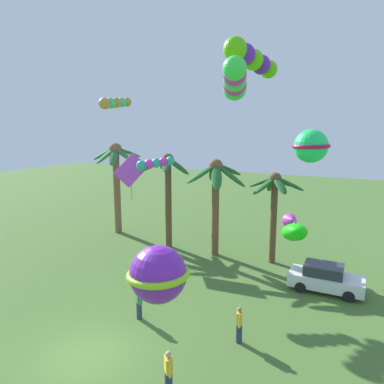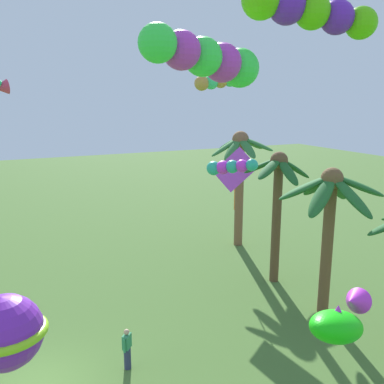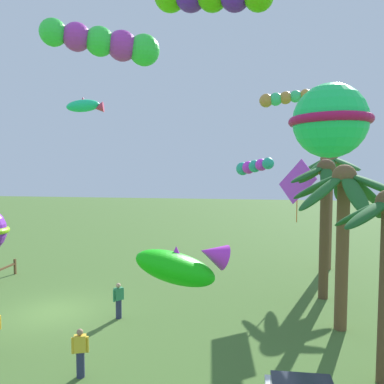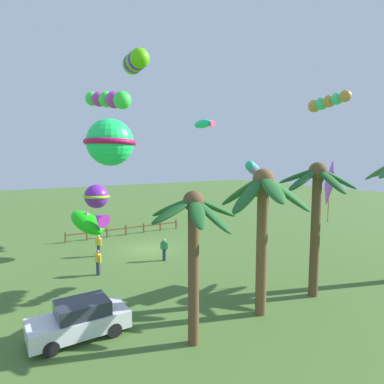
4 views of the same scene
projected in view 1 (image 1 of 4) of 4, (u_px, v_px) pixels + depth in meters
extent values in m
plane|color=#476B2D|center=(87.00, 356.00, 13.76)|extent=(120.00, 120.00, 0.00)
cylinder|color=brown|center=(168.00, 204.00, 26.02)|extent=(0.48, 0.48, 6.64)
ellipsoid|color=#1E5623|center=(178.00, 166.00, 24.98)|extent=(2.04, 0.87, 1.31)
ellipsoid|color=#1E5623|center=(176.00, 165.00, 26.24)|extent=(0.88, 2.02, 1.36)
ellipsoid|color=#1E5623|center=(165.00, 164.00, 26.38)|extent=(1.85, 1.84, 1.24)
ellipsoid|color=#1E5623|center=(155.00, 165.00, 25.38)|extent=(2.02, 1.65, 1.18)
ellipsoid|color=#1E5623|center=(167.00, 165.00, 24.51)|extent=(1.45, 2.13, 1.06)
sphere|color=brown|center=(168.00, 160.00, 25.43)|extent=(0.92, 0.92, 0.92)
cylinder|color=brown|center=(215.00, 211.00, 24.35)|extent=(0.51, 0.51, 6.36)
ellipsoid|color=#236028|center=(231.00, 176.00, 23.61)|extent=(2.31, 1.09, 1.74)
ellipsoid|color=#236028|center=(228.00, 170.00, 24.55)|extent=(1.70, 2.53, 1.21)
ellipsoid|color=#236028|center=(214.00, 173.00, 24.91)|extent=(1.73, 2.30, 1.70)
ellipsoid|color=#236028|center=(203.00, 173.00, 24.52)|extent=(2.40, 1.09, 1.59)
ellipsoid|color=#236028|center=(202.00, 174.00, 23.35)|extent=(1.95, 2.36, 1.44)
ellipsoid|color=#236028|center=(217.00, 177.00, 22.88)|extent=(1.62, 2.33, 1.71)
sphere|color=brown|center=(216.00, 166.00, 23.79)|extent=(0.97, 0.97, 0.97)
cylinder|color=brown|center=(273.00, 221.00, 22.99)|extent=(0.43, 0.43, 5.69)
ellipsoid|color=#1E5623|center=(289.00, 184.00, 22.19)|extent=(1.94, 0.69, 0.99)
ellipsoid|color=#1E5623|center=(283.00, 182.00, 23.10)|extent=(1.27, 1.96, 1.02)
ellipsoid|color=#1E5623|center=(272.00, 184.00, 23.34)|extent=(1.30, 1.77, 1.38)
ellipsoid|color=#1E5623|center=(262.00, 182.00, 23.06)|extent=(1.96, 0.84, 1.02)
ellipsoid|color=#1E5623|center=(264.00, 186.00, 22.19)|extent=(1.52, 1.78, 1.21)
ellipsoid|color=#1E5623|center=(280.00, 185.00, 21.66)|extent=(1.52, 1.88, 1.01)
sphere|color=brown|center=(275.00, 179.00, 22.49)|extent=(0.82, 0.82, 0.82)
cylinder|color=brown|center=(117.00, 192.00, 29.70)|extent=(0.57, 0.57, 7.17)
ellipsoid|color=#2D7033|center=(124.00, 155.00, 28.61)|extent=(2.16, 0.84, 1.36)
ellipsoid|color=#2D7033|center=(128.00, 152.00, 29.49)|extent=(1.94, 2.09, 1.08)
ellipsoid|color=#2D7033|center=(121.00, 152.00, 30.12)|extent=(1.19, 2.29, 1.16)
ellipsoid|color=#2D7033|center=(112.00, 152.00, 30.04)|extent=(2.18, 1.81, 1.06)
ellipsoid|color=#2D7033|center=(104.00, 154.00, 29.33)|extent=(2.24, 1.19, 1.29)
ellipsoid|color=#2D7033|center=(106.00, 156.00, 28.41)|extent=(1.08, 2.17, 1.43)
ellipsoid|color=#2D7033|center=(114.00, 156.00, 28.24)|extent=(1.53, 2.07, 1.54)
sphere|color=brown|center=(115.00, 149.00, 29.06)|extent=(1.09, 1.09, 1.09)
cube|color=silver|center=(326.00, 281.00, 19.21)|extent=(3.93, 1.76, 0.70)
cube|color=#282D38|center=(324.00, 269.00, 19.17)|extent=(2.05, 1.53, 0.56)
cylinder|color=black|center=(350.00, 284.00, 19.43)|extent=(0.60, 0.19, 0.60)
cylinder|color=black|center=(349.00, 296.00, 18.05)|extent=(0.60, 0.19, 0.60)
cylinder|color=black|center=(305.00, 276.00, 20.48)|extent=(0.60, 0.19, 0.60)
cylinder|color=black|center=(301.00, 287.00, 19.10)|extent=(0.60, 0.19, 0.60)
cylinder|color=#2D3351|center=(169.00, 383.00, 11.72)|extent=(0.26, 0.26, 0.84)
cube|color=yellow|center=(168.00, 364.00, 11.60)|extent=(0.43, 0.44, 0.54)
sphere|color=tan|center=(168.00, 354.00, 11.53)|extent=(0.21, 0.21, 0.21)
cylinder|color=yellow|center=(170.00, 370.00, 11.39)|extent=(0.09, 0.09, 0.52)
cylinder|color=yellow|center=(167.00, 361.00, 11.83)|extent=(0.09, 0.09, 0.52)
cylinder|color=#2D3351|center=(139.00, 310.00, 16.42)|extent=(0.26, 0.26, 0.84)
cube|color=#338956|center=(139.00, 297.00, 16.30)|extent=(0.44, 0.42, 0.54)
sphere|color=tan|center=(139.00, 289.00, 16.24)|extent=(0.21, 0.21, 0.21)
cylinder|color=#338956|center=(138.00, 296.00, 16.52)|extent=(0.09, 0.09, 0.52)
cylinder|color=#338956|center=(140.00, 300.00, 16.10)|extent=(0.09, 0.09, 0.52)
cylinder|color=#2D3351|center=(239.00, 333.00, 14.59)|extent=(0.26, 0.26, 0.84)
cube|color=yellow|center=(239.00, 318.00, 14.47)|extent=(0.34, 0.43, 0.54)
sphere|color=#A37556|center=(240.00, 310.00, 14.40)|extent=(0.21, 0.21, 0.21)
cylinder|color=yellow|center=(239.00, 322.00, 14.26)|extent=(0.09, 0.09, 0.52)
cylinder|color=yellow|center=(239.00, 316.00, 14.70)|extent=(0.09, 0.09, 0.52)
sphere|color=#28B493|center=(141.00, 165.00, 21.57)|extent=(0.66, 0.66, 0.66)
sphere|color=#E333E8|center=(149.00, 164.00, 21.66)|extent=(0.63, 0.63, 0.63)
sphere|color=#28B493|center=(156.00, 163.00, 21.75)|extent=(0.60, 0.60, 0.60)
sphere|color=#E333E8|center=(163.00, 162.00, 21.85)|extent=(0.58, 0.58, 0.58)
sphere|color=#28B493|center=(170.00, 161.00, 21.94)|extent=(0.55, 0.55, 0.55)
cube|color=#C945EA|center=(131.00, 170.00, 25.76)|extent=(1.82, 1.92, 2.60)
cylinder|color=orange|center=(132.00, 190.00, 26.03)|extent=(0.06, 0.06, 1.69)
sphere|color=#1EEB63|center=(311.00, 146.00, 19.03)|extent=(1.84, 1.84, 1.84)
torus|color=#B8144F|center=(311.00, 146.00, 19.03)|extent=(2.72, 2.72, 0.28)
sphere|color=#36EE45|center=(235.00, 89.00, 14.96)|extent=(1.01, 1.01, 1.01)
sphere|color=#C036BC|center=(235.00, 84.00, 14.26)|extent=(0.97, 0.97, 0.97)
sphere|color=#36EE45|center=(235.00, 80.00, 13.56)|extent=(0.93, 0.93, 0.93)
sphere|color=#C036BC|center=(235.00, 74.00, 12.86)|extent=(0.89, 0.89, 0.89)
sphere|color=#36EE45|center=(235.00, 68.00, 12.15)|extent=(0.85, 0.85, 0.85)
sphere|color=purple|center=(158.00, 274.00, 10.68)|extent=(1.78, 1.78, 1.78)
torus|color=#93D91E|center=(158.00, 274.00, 10.68)|extent=(2.07, 2.06, 0.28)
ellipsoid|color=#16DC11|center=(294.00, 232.00, 16.30)|extent=(1.93, 2.64, 1.51)
cone|color=#D032DB|center=(291.00, 220.00, 17.23)|extent=(1.00, 1.11, 0.91)
cone|color=#D032DB|center=(295.00, 225.00, 16.23)|extent=(0.58, 0.58, 0.46)
sphere|color=#59D20D|center=(235.00, 49.00, 15.49)|extent=(1.07, 1.07, 1.07)
sphere|color=#6322B8|center=(244.00, 55.00, 16.05)|extent=(1.03, 1.03, 1.03)
sphere|color=#59D20D|center=(253.00, 60.00, 16.61)|extent=(0.98, 0.98, 0.98)
sphere|color=#6322B8|center=(261.00, 65.00, 17.16)|extent=(0.94, 0.94, 0.94)
sphere|color=#59D20D|center=(269.00, 69.00, 17.72)|extent=(0.90, 0.90, 0.90)
sphere|color=gold|center=(105.00, 103.00, 23.68)|extent=(0.80, 0.80, 0.80)
sphere|color=#3BD97C|center=(110.00, 103.00, 24.13)|extent=(0.76, 0.76, 0.76)
sphere|color=gold|center=(116.00, 103.00, 24.58)|extent=(0.73, 0.73, 0.73)
sphere|color=#3BD97C|center=(122.00, 102.00, 25.03)|extent=(0.70, 0.70, 0.70)
sphere|color=gold|center=(127.00, 102.00, 25.48)|extent=(0.67, 0.67, 0.67)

